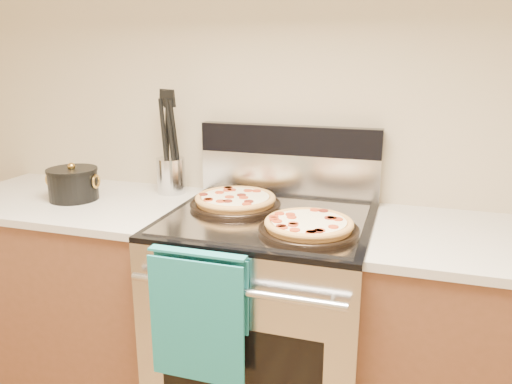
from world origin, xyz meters
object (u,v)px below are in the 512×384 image
(pepperoni_pizza_front, at_px, (309,226))
(saucepan, at_px, (73,185))
(utensil_crock, at_px, (171,175))
(range_body, at_px, (267,330))
(pepperoni_pizza_back, at_px, (235,201))

(pepperoni_pizza_front, relative_size, saucepan, 1.66)
(pepperoni_pizza_front, height_order, utensil_crock, utensil_crock)
(range_body, distance_m, pepperoni_pizza_back, 0.53)
(pepperoni_pizza_front, xyz_separation_m, saucepan, (-1.04, 0.14, 0.02))
(range_body, xyz_separation_m, pepperoni_pizza_front, (0.18, -0.13, 0.50))
(pepperoni_pizza_back, bearing_deg, range_body, -24.64)
(pepperoni_pizza_back, bearing_deg, utensil_crock, 155.25)
(pepperoni_pizza_back, height_order, utensil_crock, utensil_crock)
(utensil_crock, bearing_deg, saucepan, -146.92)
(pepperoni_pizza_front, height_order, saucepan, saucepan)
(pepperoni_pizza_front, bearing_deg, range_body, 144.16)
(saucepan, bearing_deg, range_body, -0.88)
(pepperoni_pizza_front, bearing_deg, saucepan, 172.13)
(pepperoni_pizza_front, distance_m, utensil_crock, 0.79)
(range_body, xyz_separation_m, pepperoni_pizza_back, (-0.15, 0.07, 0.50))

